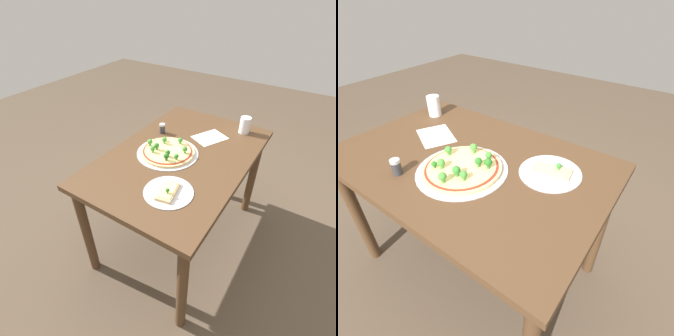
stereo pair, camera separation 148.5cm
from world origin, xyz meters
TOP-DOWN VIEW (x-y plane):
  - ground_plane at (0.00, 0.00)m, footprint 8.00×8.00m
  - dining_table at (0.00, 0.00)m, footprint 1.26×0.82m
  - pizza_tray_whole at (-0.04, 0.08)m, footprint 0.39×0.39m
  - pizza_tray_slice at (-0.35, -0.13)m, footprint 0.27×0.27m
  - drinking_cup at (0.49, -0.24)m, footprint 0.07×0.07m
  - condiment_shaker at (0.17, 0.26)m, footprint 0.04×0.04m
  - paper_menu at (0.29, -0.06)m, footprint 0.27×0.24m

SIDE VIEW (x-z plane):
  - ground_plane at x=0.00m, z-range 0.00..0.00m
  - dining_table at x=0.00m, z-range 0.28..1.06m
  - paper_menu at x=0.29m, z-range 0.77..0.78m
  - pizza_tray_slice at x=-0.35m, z-range 0.76..0.81m
  - pizza_tray_whole at x=-0.04m, z-range 0.75..0.83m
  - condiment_shaker at x=0.17m, z-range 0.78..0.85m
  - drinking_cup at x=0.49m, z-range 0.77..0.89m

